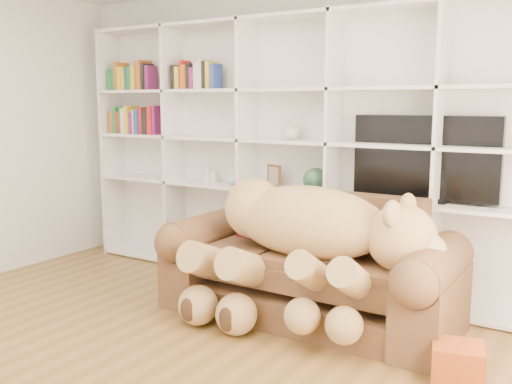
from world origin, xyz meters
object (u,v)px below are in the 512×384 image
Objects in this scene: sofa at (310,272)px; teddy_bear at (304,238)px; gift_box at (457,363)px; tv at (425,159)px.

sofa is 1.22× the size of teddy_bear.
teddy_bear reaches higher than gift_box.
gift_box is 0.25× the size of tv.
sofa is 1.34m from gift_box.
sofa is 1.27m from tv.
sofa is at bearing 158.58° from gift_box.
sofa is at bearing 97.62° from teddy_bear.
teddy_bear is 1.58× the size of tv.
teddy_bear reaches higher than sofa.
teddy_bear is 1.34m from gift_box.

